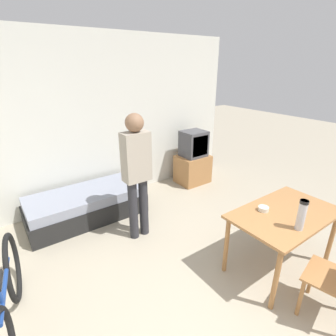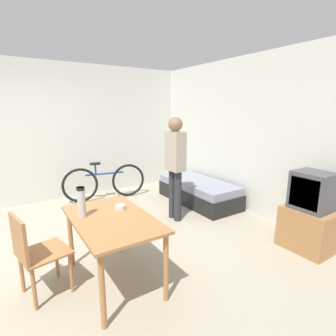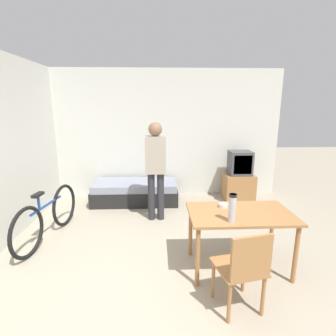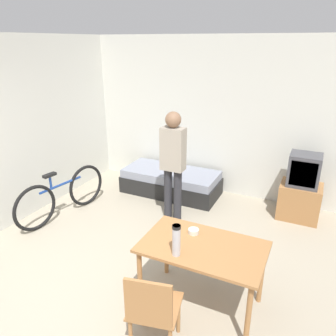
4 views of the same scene
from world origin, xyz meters
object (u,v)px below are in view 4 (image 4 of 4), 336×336
at_px(tv, 301,190).
at_px(mate_bowl, 194,231).
at_px(wooden_chair, 152,309).
at_px(person_standing, 173,160).
at_px(dining_table, 203,253).
at_px(thermos_flask, 176,239).
at_px(bicycle, 62,195).
at_px(daybed, 171,182).

relative_size(tv, mate_bowl, 9.30).
relative_size(wooden_chair, person_standing, 0.51).
distance_m(dining_table, thermos_flask, 0.40).
bearing_deg(wooden_chair, person_standing, 110.53).
height_order(wooden_chair, mate_bowl, wooden_chair).
bearing_deg(bicycle, tv, 24.86).
xyz_separation_m(tv, mate_bowl, (-0.90, -2.22, 0.29)).
height_order(dining_table, thermos_flask, thermos_flask).
distance_m(wooden_chair, person_standing, 2.39).
xyz_separation_m(wooden_chair, person_standing, (-0.82, 2.19, 0.50)).
distance_m(dining_table, mate_bowl, 0.26).
distance_m(daybed, wooden_chair, 3.30).
xyz_separation_m(person_standing, mate_bowl, (0.84, -1.30, -0.24)).
bearing_deg(dining_table, tv, 72.79).
height_order(tv, thermos_flask, thermos_flask).
distance_m(dining_table, bicycle, 2.75).
bearing_deg(tv, bicycle, -155.14).
xyz_separation_m(bicycle, thermos_flask, (2.42, -1.08, 0.54)).
xyz_separation_m(daybed, dining_table, (1.43, -2.32, 0.42)).
height_order(tv, bicycle, tv).
relative_size(tv, bicycle, 0.63).
bearing_deg(person_standing, thermos_flask, -64.30).
bearing_deg(thermos_flask, tv, 70.79).
bearing_deg(mate_bowl, thermos_flask, -91.72).
relative_size(dining_table, thermos_flask, 3.84).
bearing_deg(person_standing, daybed, 116.71).
bearing_deg(person_standing, tv, 27.71).
height_order(daybed, bicycle, bicycle).
bearing_deg(tv, wooden_chair, -106.52).
xyz_separation_m(bicycle, person_standing, (1.60, 0.63, 0.63)).
bearing_deg(thermos_flask, wooden_chair, -90.58).
bearing_deg(bicycle, thermos_flask, -24.00).
height_order(bicycle, thermos_flask, thermos_flask).
relative_size(bicycle, thermos_flask, 5.22).
bearing_deg(bicycle, mate_bowl, -15.34).
relative_size(dining_table, mate_bowl, 10.80).
bearing_deg(dining_table, thermos_flask, -125.87).
bearing_deg(dining_table, mate_bowl, 134.85).
height_order(tv, mate_bowl, tv).
relative_size(tv, person_standing, 0.62).
xyz_separation_m(person_standing, thermos_flask, (0.82, -1.71, -0.09)).
height_order(dining_table, person_standing, person_standing).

